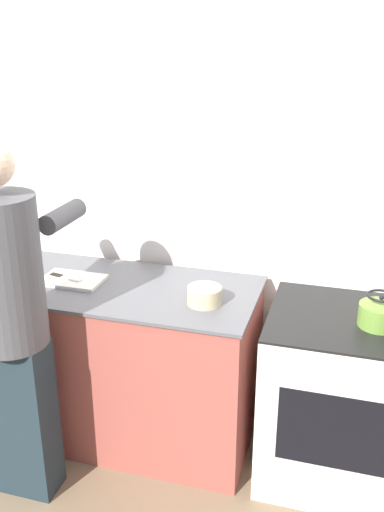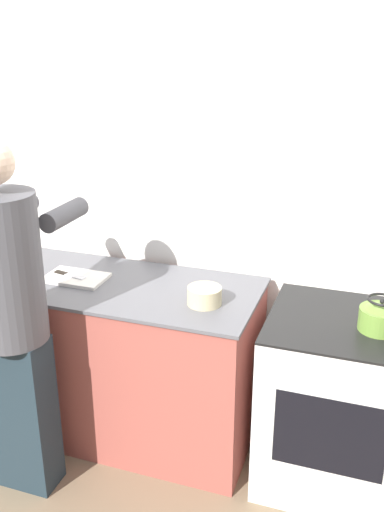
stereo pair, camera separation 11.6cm
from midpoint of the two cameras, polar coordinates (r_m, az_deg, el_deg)
name	(u,v)px [view 2 (the right image)]	position (r m, az deg, el deg)	size (l,w,h in m)	color
ground_plane	(145,475)	(3.17, -3.58, -21.08)	(12.00, 12.00, 0.00)	#7A664C
wall_back	(192,197)	(3.16, 1.03, 5.91)	(8.00, 0.05, 2.60)	white
counter	(102,355)	(3.28, -7.93, -9.78)	(1.73, 0.69, 0.91)	#9E4C42
oven	(336,400)	(3.01, 15.31, -13.78)	(0.70, 0.68, 0.89)	silver
person	(12,313)	(2.72, -16.36, -5.53)	(0.37, 0.61, 1.74)	#1E2D35
cutting_board	(76,278)	(3.11, -10.48, -2.16)	(0.33, 0.21, 0.02)	silver
knife	(69,275)	(3.12, -11.17, -1.86)	(0.20, 0.07, 0.01)	silver
kettle	(380,317)	(2.72, 19.48, -5.76)	(0.19, 0.19, 0.16)	olive
bowl_prep	(204,296)	(2.77, 2.46, -4.00)	(0.17, 0.17, 0.09)	#C6B789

